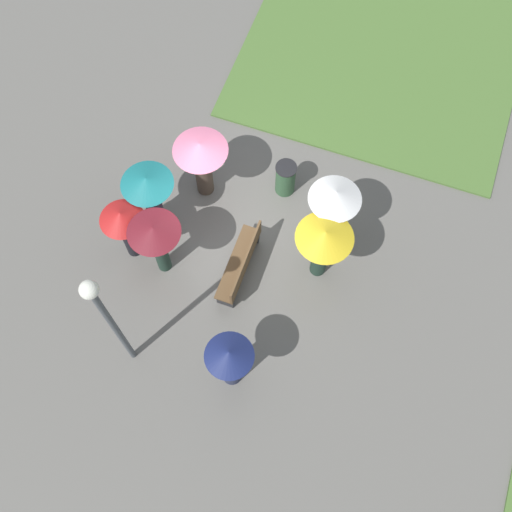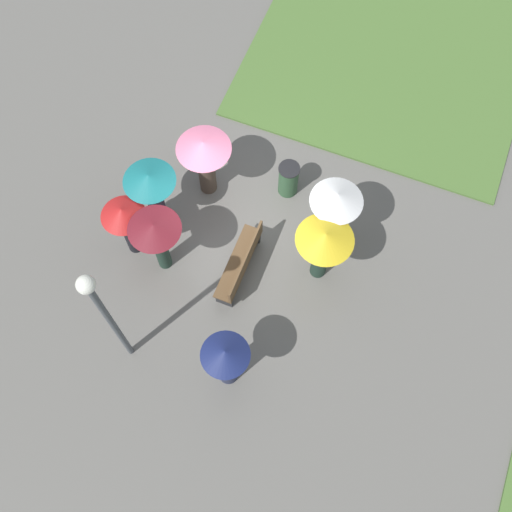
{
  "view_description": "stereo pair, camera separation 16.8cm",
  "coord_description": "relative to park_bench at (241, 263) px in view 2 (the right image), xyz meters",
  "views": [
    {
      "loc": [
        6.05,
        2.62,
        13.09
      ],
      "look_at": [
        1.07,
        0.85,
        0.92
      ],
      "focal_mm": 45.0,
      "sensor_mm": 36.0,
      "label": 1
    },
    {
      "loc": [
        5.99,
        2.78,
        13.09
      ],
      "look_at": [
        1.07,
        0.85,
        0.92
      ],
      "focal_mm": 45.0,
      "sensor_mm": 36.0,
      "label": 2
    }
  ],
  "objects": [
    {
      "name": "ground_plane",
      "position": [
        -1.16,
        -0.55,
        -0.47
      ],
      "size": [
        90.0,
        90.0,
        0.0
      ],
      "primitive_type": "plane",
      "color": "#66635E"
    },
    {
      "name": "lawn_patch_near",
      "position": [
        -7.2,
        1.32,
        -0.44
      ],
      "size": [
        7.13,
        6.93,
        0.06
      ],
      "color": "#4C7033",
      "rests_on": "ground_plane"
    },
    {
      "name": "park_bench",
      "position": [
        0.0,
        0.0,
        0.0
      ],
      "size": [
        1.82,
        0.42,
        0.9
      ],
      "rotation": [
        0.0,
        0.0,
        0.0
      ],
      "color": "brown",
      "rests_on": "ground_plane"
    },
    {
      "name": "lamp_post",
      "position": [
        2.52,
        -1.48,
        2.16
      ],
      "size": [
        0.32,
        0.32,
        4.06
      ],
      "color": "#474C51",
      "rests_on": "ground_plane"
    },
    {
      "name": "trash_bin",
      "position": [
        -2.3,
        0.22,
        0.01
      ],
      "size": [
        0.49,
        0.49,
        0.95
      ],
      "color": "#335638",
      "rests_on": "ground_plane"
    },
    {
      "name": "crowd_person_maroon",
      "position": [
        0.42,
        -1.65,
        0.94
      ],
      "size": [
        1.09,
        1.09,
        1.9
      ],
      "rotation": [
        0.0,
        0.0,
        1.5
      ],
      "color": "#1E3328",
      "rests_on": "ground_plane"
    },
    {
      "name": "crowd_person_pink",
      "position": [
        -1.7,
        -1.51,
        0.88
      ],
      "size": [
        1.19,
        1.19,
        1.86
      ],
      "rotation": [
        0.0,
        0.0,
        3.15
      ],
      "color": "#47382D",
      "rests_on": "ground_plane"
    },
    {
      "name": "crowd_person_yellow",
      "position": [
        -0.63,
        1.55,
        0.96
      ],
      "size": [
        1.19,
        1.19,
        1.89
      ],
      "rotation": [
        0.0,
        0.0,
        0.4
      ],
      "color": "#1E3328",
      "rests_on": "ground_plane"
    },
    {
      "name": "crowd_person_white",
      "position": [
        -1.49,
        1.49,
        1.03
      ],
      "size": [
        1.1,
        1.1,
        1.99
      ],
      "rotation": [
        0.0,
        0.0,
        5.48
      ],
      "color": "#1E3328",
      "rests_on": "ground_plane"
    },
    {
      "name": "crowd_person_red",
      "position": [
        0.3,
        -2.43,
        0.84
      ],
      "size": [
        0.93,
        0.93,
        1.8
      ],
      "rotation": [
        0.0,
        0.0,
        2.43
      ],
      "color": "black",
      "rests_on": "ground_plane"
    },
    {
      "name": "crowd_person_navy",
      "position": [
        2.23,
        0.61,
        0.73
      ],
      "size": [
        0.94,
        0.94,
        1.84
      ],
      "rotation": [
        0.0,
        0.0,
        2.99
      ],
      "color": "#282D47",
      "rests_on": "ground_plane"
    },
    {
      "name": "crowd_person_teal",
      "position": [
        -0.58,
        -2.24,
        0.84
      ],
      "size": [
        1.11,
        1.11,
        1.84
      ],
      "rotation": [
        0.0,
        0.0,
        3.37
      ],
      "color": "#2D2333",
      "rests_on": "ground_plane"
    }
  ]
}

